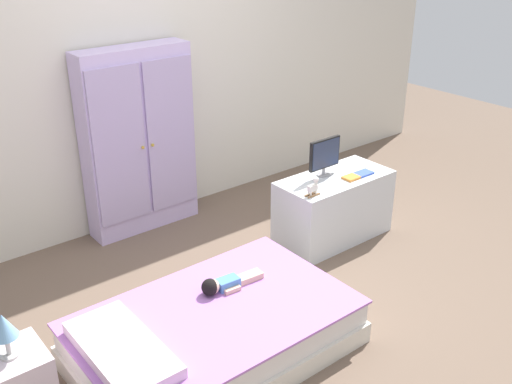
{
  "coord_description": "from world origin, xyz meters",
  "views": [
    {
      "loc": [
        -2.02,
        -2.34,
        2.21
      ],
      "look_at": [
        0.17,
        0.38,
        0.58
      ],
      "focal_mm": 41.79,
      "sensor_mm": 36.0,
      "label": 1
    }
  ],
  "objects": [
    {
      "name": "tv_stand",
      "position": [
        0.89,
        0.36,
        0.25
      ],
      "size": [
        0.86,
        0.42,
        0.49
      ],
      "primitive_type": "cube",
      "color": "silver",
      "rests_on": "ground_plane"
    },
    {
      "name": "wardrobe",
      "position": [
        -0.11,
        1.41,
        0.7
      ],
      "size": [
        0.84,
        0.26,
        1.39
      ],
      "color": "silver",
      "rests_on": "ground_plane"
    },
    {
      "name": "book_blue",
      "position": [
        1.08,
        0.27,
        0.5
      ],
      "size": [
        0.15,
        0.09,
        0.01
      ],
      "primitive_type": "cube",
      "color": "blue",
      "rests_on": "tv_stand"
    },
    {
      "name": "bed",
      "position": [
        -0.56,
        -0.16,
        0.14
      ],
      "size": [
        1.49,
        0.94,
        0.28
      ],
      "color": "silver",
      "rests_on": "ground_plane"
    },
    {
      "name": "table_lamp",
      "position": [
        -1.55,
        0.05,
        0.53
      ],
      "size": [
        0.12,
        0.12,
        0.23
      ],
      "color": "#B7B2AD",
      "rests_on": "nightstand"
    },
    {
      "name": "tv_monitor",
      "position": [
        0.84,
        0.43,
        0.65
      ],
      "size": [
        0.28,
        0.1,
        0.28
      ],
      "color": "#99999E",
      "rests_on": "tv_stand"
    },
    {
      "name": "rocking_horse_toy",
      "position": [
        0.55,
        0.24,
        0.56
      ],
      "size": [
        0.11,
        0.04,
        0.13
      ],
      "color": "#8E6642",
      "rests_on": "tv_stand"
    },
    {
      "name": "back_wall",
      "position": [
        0.0,
        1.57,
        1.35
      ],
      "size": [
        6.4,
        0.05,
        2.7
      ],
      "primitive_type": "cube",
      "color": "silver",
      "rests_on": "ground_plane"
    },
    {
      "name": "ground_plane",
      "position": [
        0.0,
        0.0,
        -0.01
      ],
      "size": [
        10.0,
        10.0,
        0.02
      ],
      "primitive_type": "cube",
      "color": "brown"
    },
    {
      "name": "pillow",
      "position": [
        -1.1,
        -0.16,
        0.31
      ],
      "size": [
        0.32,
        0.67,
        0.06
      ],
      "primitive_type": "cube",
      "color": "silver",
      "rests_on": "bed"
    },
    {
      "name": "book_orange",
      "position": [
        0.95,
        0.27,
        0.5
      ],
      "size": [
        0.11,
        0.09,
        0.02
      ],
      "primitive_type": "cube",
      "color": "orange",
      "rests_on": "tv_stand"
    },
    {
      "name": "doll",
      "position": [
        -0.41,
        -0.02,
        0.32
      ],
      "size": [
        0.39,
        0.14,
        0.1
      ],
      "color": "#4C84C6",
      "rests_on": "bed"
    }
  ]
}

